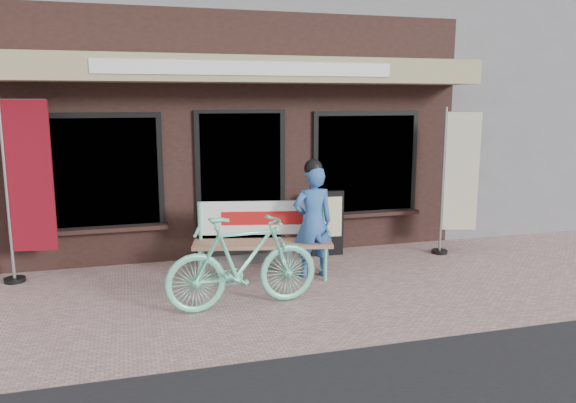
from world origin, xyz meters
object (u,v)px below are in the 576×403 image
object	(u,v)px
bench	(263,233)
person	(313,220)
nobori_cream	(458,179)
nobori_red	(27,187)
bicycle	(243,262)
menu_stand	(327,223)

from	to	relation	value
bench	person	world-z (taller)	person
bench	nobori_cream	bearing A→B (deg)	16.69
nobori_cream	bench	bearing A→B (deg)	-157.75
nobori_red	nobori_cream	bearing A→B (deg)	5.37
person	bicycle	distance (m)	1.44
bicycle	menu_stand	world-z (taller)	bicycle
person	nobori_cream	size ratio (longest dim) A/B	0.71
nobori_red	menu_stand	size ratio (longest dim) A/B	2.45
bicycle	menu_stand	size ratio (longest dim) A/B	1.79
bench	person	size ratio (longest dim) A/B	1.19
person	bicycle	bearing A→B (deg)	-142.49
menu_stand	person	bearing A→B (deg)	-117.24
person	nobori_cream	xyz separation A→B (m)	(2.47, 0.48, 0.38)
person	menu_stand	world-z (taller)	person
menu_stand	nobori_red	bearing A→B (deg)	-175.30
bench	bicycle	xyz separation A→B (m)	(-0.49, -1.11, -0.05)
bench	bicycle	size ratio (longest dim) A/B	1.06
bicycle	nobori_cream	size ratio (longest dim) A/B	0.80
person	nobori_cream	distance (m)	2.54
bench	person	bearing A→B (deg)	-8.91
person	nobori_red	distance (m)	3.70
nobori_cream	nobori_red	bearing A→B (deg)	-165.13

